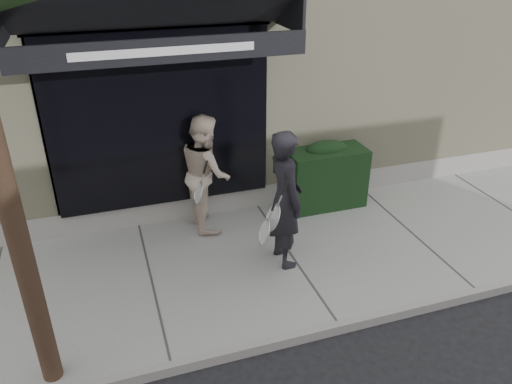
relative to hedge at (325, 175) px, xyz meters
name	(u,v)px	position (x,y,z in m)	size (l,w,h in m)	color
ground	(290,260)	(-1.10, -1.25, -0.66)	(80.00, 80.00, 0.00)	black
sidewalk	(290,257)	(-1.10, -1.25, -0.60)	(20.00, 3.00, 0.12)	gray
curb	(339,327)	(-1.10, -2.80, -0.59)	(20.00, 0.10, 0.14)	gray
building_facade	(204,16)	(-1.11, 3.71, 2.08)	(14.30, 8.04, 5.64)	beige
hedge	(325,175)	(0.00, 0.00, 0.00)	(1.30, 0.70, 1.14)	black
pedestrian_front	(285,200)	(-1.26, -1.36, 0.43)	(0.79, 0.94, 1.95)	black
pedestrian_back	(206,172)	(-2.03, -0.05, 0.37)	(0.70, 0.94, 1.81)	beige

